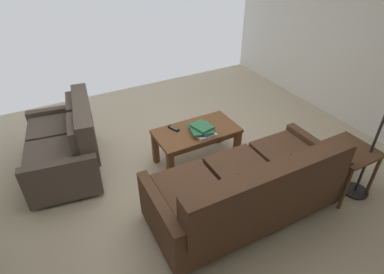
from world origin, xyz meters
The scene contains 8 objects.
ground_plane centered at (0.00, 0.00, 0.00)m, with size 5.54×5.48×0.01m, color beige.
wall_left centered at (-2.77, 0.00, 1.36)m, with size 0.12×5.48×2.72m, color silver.
sofa_main centered at (-0.28, 0.77, 0.36)m, with size 1.96×0.90×0.84m.
loveseat_near centered at (1.17, -0.87, 0.36)m, with size 0.96×1.40×0.86m.
coffee_table centered at (-0.26, -0.26, 0.39)m, with size 1.01×0.54×0.47m.
end_table centered at (-1.42, 0.96, 0.48)m, with size 0.50×0.50×0.57m.
book_stack centered at (-0.28, -0.18, 0.51)m, with size 0.30×0.33×0.10m.
tv_remote centered at (-0.02, -0.41, 0.48)m, with size 0.10×0.17×0.02m.
Camera 1 is at (1.29, 2.49, 2.52)m, focal length 29.18 mm.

